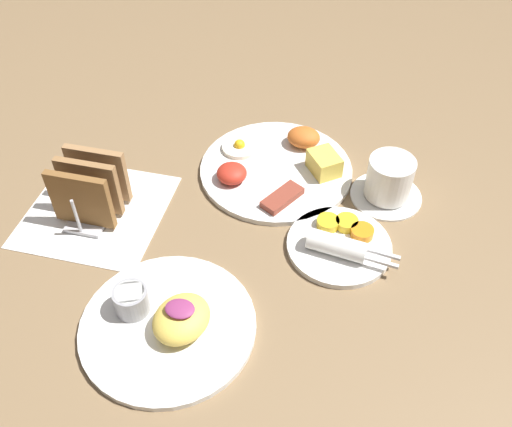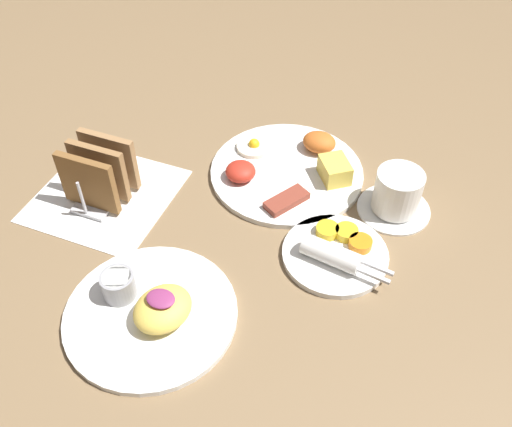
# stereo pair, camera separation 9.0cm
# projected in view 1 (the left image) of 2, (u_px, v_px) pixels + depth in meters

# --- Properties ---
(ground_plane) EXTENTS (3.00, 3.00, 0.00)m
(ground_plane) POSITION_uv_depth(u_px,v_px,m) (217.00, 235.00, 0.90)
(ground_plane) COLOR brown
(napkin_flat) EXTENTS (0.22, 0.22, 0.00)m
(napkin_flat) POSITION_uv_depth(u_px,v_px,m) (97.00, 211.00, 0.94)
(napkin_flat) COLOR white
(napkin_flat) RESTS_ON ground_plane
(plate_breakfast) EXTENTS (0.27, 0.27, 0.05)m
(plate_breakfast) POSITION_uv_depth(u_px,v_px,m) (278.00, 166.00, 1.01)
(plate_breakfast) COLOR white
(plate_breakfast) RESTS_ON ground_plane
(plate_condiments) EXTENTS (0.17, 0.16, 0.04)m
(plate_condiments) POSITION_uv_depth(u_px,v_px,m) (340.00, 243.00, 0.88)
(plate_condiments) COLOR white
(plate_condiments) RESTS_ON ground_plane
(plate_foreground) EXTENTS (0.24, 0.24, 0.06)m
(plate_foreground) POSITION_uv_depth(u_px,v_px,m) (168.00, 321.00, 0.77)
(plate_foreground) COLOR white
(plate_foreground) RESTS_ON ground_plane
(toast_rack) EXTENTS (0.10, 0.12, 0.10)m
(toast_rack) POSITION_uv_depth(u_px,v_px,m) (90.00, 189.00, 0.90)
(toast_rack) COLOR #B7B7BC
(toast_rack) RESTS_ON ground_plane
(coffee_cup) EXTENTS (0.12, 0.12, 0.08)m
(coffee_cup) POSITION_uv_depth(u_px,v_px,m) (389.00, 181.00, 0.94)
(coffee_cup) COLOR white
(coffee_cup) RESTS_ON ground_plane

